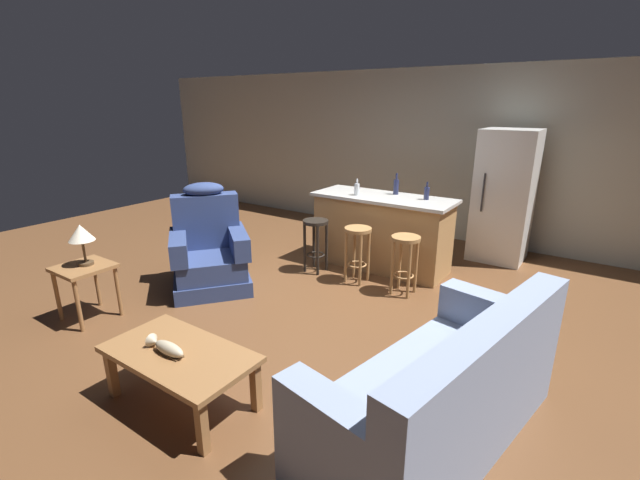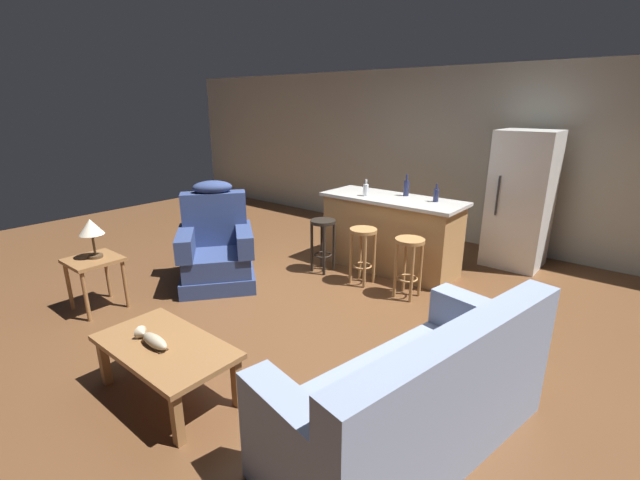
{
  "view_description": "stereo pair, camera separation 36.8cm",
  "coord_description": "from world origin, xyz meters",
  "px_view_note": "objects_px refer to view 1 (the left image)",
  "views": [
    {
      "loc": [
        2.35,
        -3.51,
        2.08
      ],
      "look_at": [
        0.02,
        -0.1,
        0.75
      ],
      "focal_mm": 24.0,
      "sensor_mm": 36.0,
      "label": 1
    },
    {
      "loc": [
        2.65,
        -3.29,
        2.08
      ],
      "look_at": [
        0.02,
        -0.1,
        0.75
      ],
      "focal_mm": 24.0,
      "sensor_mm": 36.0,
      "label": 2
    }
  ],
  "objects_px": {
    "bar_stool_middle": "(357,245)",
    "refrigerator": "(504,196)",
    "couch": "(442,394)",
    "end_table": "(85,275)",
    "kitchen_island": "(382,232)",
    "table_lamp": "(81,235)",
    "bar_stool_left": "(316,236)",
    "bottle_wine_dark": "(427,193)",
    "bottle_tall_green": "(357,189)",
    "fish_figurine": "(166,348)",
    "recliner_near_lamp": "(209,252)",
    "coffee_table": "(180,358)",
    "bar_stool_right": "(405,254)",
    "bottle_short_amber": "(396,186)"
  },
  "relations": [
    {
      "from": "fish_figurine",
      "to": "table_lamp",
      "type": "relative_size",
      "value": 0.83
    },
    {
      "from": "bottle_short_amber",
      "to": "bottle_wine_dark",
      "type": "xyz_separation_m",
      "value": [
        0.44,
        -0.08,
        -0.02
      ]
    },
    {
      "from": "fish_figurine",
      "to": "table_lamp",
      "type": "distance_m",
      "value": 1.86
    },
    {
      "from": "recliner_near_lamp",
      "to": "end_table",
      "type": "distance_m",
      "value": 1.3
    },
    {
      "from": "recliner_near_lamp",
      "to": "bar_stool_right",
      "type": "bearing_deg",
      "value": 66.89
    },
    {
      "from": "bar_stool_left",
      "to": "bar_stool_middle",
      "type": "xyz_separation_m",
      "value": [
        0.61,
        0.0,
        0.0
      ]
    },
    {
      "from": "table_lamp",
      "to": "bar_stool_middle",
      "type": "distance_m",
      "value": 2.91
    },
    {
      "from": "kitchen_island",
      "to": "bottle_tall_green",
      "type": "height_order",
      "value": "bottle_tall_green"
    },
    {
      "from": "bottle_wine_dark",
      "to": "refrigerator",
      "type": "bearing_deg",
      "value": 58.17
    },
    {
      "from": "table_lamp",
      "to": "kitchen_island",
      "type": "xyz_separation_m",
      "value": [
        1.76,
        2.92,
        -0.39
      ]
    },
    {
      "from": "coffee_table",
      "to": "refrigerator",
      "type": "relative_size",
      "value": 0.62
    },
    {
      "from": "bar_stool_middle",
      "to": "bottle_short_amber",
      "type": "distance_m",
      "value": 1.01
    },
    {
      "from": "refrigerator",
      "to": "bottle_wine_dark",
      "type": "bearing_deg",
      "value": -121.83
    },
    {
      "from": "couch",
      "to": "end_table",
      "type": "height_order",
      "value": "couch"
    },
    {
      "from": "fish_figurine",
      "to": "bar_stool_right",
      "type": "bearing_deg",
      "value": 77.58
    },
    {
      "from": "bottle_tall_green",
      "to": "bar_stool_left",
      "type": "bearing_deg",
      "value": -121.77
    },
    {
      "from": "bar_stool_right",
      "to": "bottle_short_amber",
      "type": "height_order",
      "value": "bottle_short_amber"
    },
    {
      "from": "bottle_wine_dark",
      "to": "bar_stool_left",
      "type": "bearing_deg",
      "value": -146.91
    },
    {
      "from": "bar_stool_left",
      "to": "bottle_wine_dark",
      "type": "bearing_deg",
      "value": 33.09
    },
    {
      "from": "couch",
      "to": "bottle_short_amber",
      "type": "bearing_deg",
      "value": -48.49
    },
    {
      "from": "end_table",
      "to": "coffee_table",
      "type": "bearing_deg",
      "value": -9.78
    },
    {
      "from": "bar_stool_left",
      "to": "bottle_wine_dark",
      "type": "xyz_separation_m",
      "value": [
        1.14,
        0.74,
        0.56
      ]
    },
    {
      "from": "refrigerator",
      "to": "bar_stool_middle",
      "type": "bearing_deg",
      "value": -123.38
    },
    {
      "from": "bar_stool_right",
      "to": "end_table",
      "type": "bearing_deg",
      "value": -135.53
    },
    {
      "from": "bar_stool_middle",
      "to": "bottle_wine_dark",
      "type": "xyz_separation_m",
      "value": [
        0.53,
        0.74,
        0.56
      ]
    },
    {
      "from": "coffee_table",
      "to": "bottle_short_amber",
      "type": "relative_size",
      "value": 4.03
    },
    {
      "from": "coffee_table",
      "to": "end_table",
      "type": "relative_size",
      "value": 1.96
    },
    {
      "from": "coffee_table",
      "to": "couch",
      "type": "bearing_deg",
      "value": 22.85
    },
    {
      "from": "kitchen_island",
      "to": "fish_figurine",
      "type": "bearing_deg",
      "value": -89.81
    },
    {
      "from": "couch",
      "to": "refrigerator",
      "type": "height_order",
      "value": "refrigerator"
    },
    {
      "from": "bottle_tall_green",
      "to": "refrigerator",
      "type": "bearing_deg",
      "value": 41.62
    },
    {
      "from": "table_lamp",
      "to": "bottle_tall_green",
      "type": "distance_m",
      "value": 3.14
    },
    {
      "from": "coffee_table",
      "to": "bottle_tall_green",
      "type": "height_order",
      "value": "bottle_tall_green"
    },
    {
      "from": "fish_figurine",
      "to": "bar_stool_middle",
      "type": "distance_m",
      "value": 2.69
    },
    {
      "from": "recliner_near_lamp",
      "to": "bar_stool_middle",
      "type": "relative_size",
      "value": 1.76
    },
    {
      "from": "recliner_near_lamp",
      "to": "bar_stool_right",
      "type": "relative_size",
      "value": 1.76
    },
    {
      "from": "recliner_near_lamp",
      "to": "bar_stool_left",
      "type": "distance_m",
      "value": 1.32
    },
    {
      "from": "end_table",
      "to": "bottle_tall_green",
      "type": "xyz_separation_m",
      "value": [
        1.45,
        2.81,
        0.57
      ]
    },
    {
      "from": "fish_figurine",
      "to": "couch",
      "type": "bearing_deg",
      "value": 23.89
    },
    {
      "from": "bar_stool_right",
      "to": "refrigerator",
      "type": "bearing_deg",
      "value": 71.88
    },
    {
      "from": "coffee_table",
      "to": "bar_stool_left",
      "type": "distance_m",
      "value": 2.72
    },
    {
      "from": "recliner_near_lamp",
      "to": "table_lamp",
      "type": "xyz_separation_m",
      "value": [
        -0.39,
        -1.21,
        0.45
      ]
    },
    {
      "from": "end_table",
      "to": "kitchen_island",
      "type": "distance_m",
      "value": 3.44
    },
    {
      "from": "coffee_table",
      "to": "table_lamp",
      "type": "distance_m",
      "value": 1.93
    },
    {
      "from": "end_table",
      "to": "refrigerator",
      "type": "distance_m",
      "value": 5.12
    },
    {
      "from": "coffee_table",
      "to": "couch",
      "type": "relative_size",
      "value": 0.54
    },
    {
      "from": "couch",
      "to": "bar_stool_right",
      "type": "distance_m",
      "value": 2.24
    },
    {
      "from": "table_lamp",
      "to": "bar_stool_right",
      "type": "height_order",
      "value": "table_lamp"
    },
    {
      "from": "bar_stool_middle",
      "to": "refrigerator",
      "type": "height_order",
      "value": "refrigerator"
    },
    {
      "from": "bar_stool_middle",
      "to": "bottle_wine_dark",
      "type": "height_order",
      "value": "bottle_wine_dark"
    }
  ]
}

